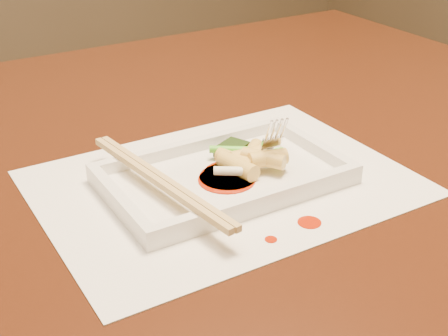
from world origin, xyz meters
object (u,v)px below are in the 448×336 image
table (134,225)px  chopstick_a (156,180)px  fork (269,96)px  placemat (224,183)px  plate_base (224,179)px

table → chopstick_a: chopstick_a is taller
fork → table: bearing=142.3°
placemat → plate_base: (0.00, 0.00, 0.00)m
chopstick_a → fork: (0.15, 0.02, 0.06)m
table → fork: 0.25m
placemat → chopstick_a: chopstick_a is taller
placemat → fork: (0.07, 0.02, 0.08)m
plate_base → chopstick_a: 0.08m
table → fork: fork is taller
placemat → fork: size_ratio=2.86×
chopstick_a → fork: fork is taller
table → plate_base: 0.17m
placemat → plate_base: size_ratio=1.54×
fork → chopstick_a: bearing=-173.2°
plate_base → chopstick_a: bearing=180.0°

